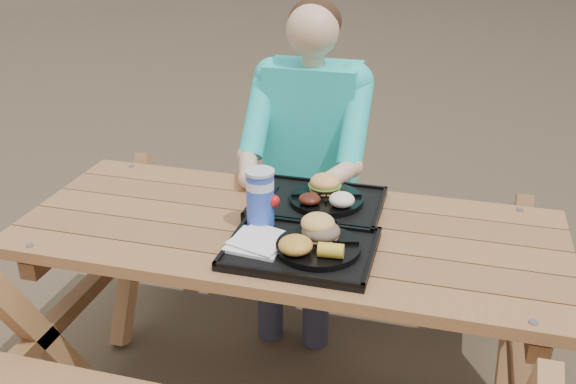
# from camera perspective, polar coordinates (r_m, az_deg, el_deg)

# --- Properties ---
(picnic_table) EXTENTS (1.80, 1.49, 0.75)m
(picnic_table) POSITION_cam_1_polar(r_m,az_deg,el_deg) (2.33, 0.00, -11.30)
(picnic_table) COLOR #999999
(picnic_table) RESTS_ON ground
(tray_near) EXTENTS (0.45, 0.35, 0.02)m
(tray_near) POSITION_cam_1_polar(r_m,az_deg,el_deg) (1.98, 1.17, -5.14)
(tray_near) COLOR black
(tray_near) RESTS_ON picnic_table
(tray_far) EXTENTS (0.45, 0.35, 0.02)m
(tray_far) POSITION_cam_1_polar(r_m,az_deg,el_deg) (2.26, 2.62, -1.14)
(tray_far) COLOR black
(tray_far) RESTS_ON picnic_table
(plate_near) EXTENTS (0.26, 0.26, 0.02)m
(plate_near) POSITION_cam_1_polar(r_m,az_deg,el_deg) (1.96, 2.70, -4.92)
(plate_near) COLOR black
(plate_near) RESTS_ON tray_near
(plate_far) EXTENTS (0.26, 0.26, 0.02)m
(plate_far) POSITION_cam_1_polar(r_m,az_deg,el_deg) (2.26, 3.42, -0.66)
(plate_far) COLOR black
(plate_far) RESTS_ON tray_far
(napkin_stack) EXTENTS (0.18, 0.18, 0.02)m
(napkin_stack) POSITION_cam_1_polar(r_m,az_deg,el_deg) (1.99, -2.73, -4.44)
(napkin_stack) COLOR white
(napkin_stack) RESTS_ON tray_near
(soda_cup) EXTENTS (0.09, 0.09, 0.18)m
(soda_cup) POSITION_cam_1_polar(r_m,az_deg,el_deg) (2.07, -2.48, -0.65)
(soda_cup) COLOR blue
(soda_cup) RESTS_ON tray_near
(condiment_bbq) EXTENTS (0.05, 0.05, 0.03)m
(condiment_bbq) POSITION_cam_1_polar(r_m,az_deg,el_deg) (2.09, 2.14, -2.81)
(condiment_bbq) COLOR black
(condiment_bbq) RESTS_ON tray_near
(condiment_mustard) EXTENTS (0.05, 0.05, 0.03)m
(condiment_mustard) POSITION_cam_1_polar(r_m,az_deg,el_deg) (2.07, 3.85, -3.12)
(condiment_mustard) COLOR gold
(condiment_mustard) RESTS_ON tray_near
(sandwich) EXTENTS (0.11, 0.11, 0.12)m
(sandwich) POSITION_cam_1_polar(r_m,az_deg,el_deg) (1.96, 2.96, -2.60)
(sandwich) COLOR #E9B152
(sandwich) RESTS_ON plate_near
(mac_cheese) EXTENTS (0.10, 0.10, 0.05)m
(mac_cheese) POSITION_cam_1_polar(r_m,az_deg,el_deg) (1.90, 0.68, -4.73)
(mac_cheese) COLOR gold
(mac_cheese) RESTS_ON plate_near
(corn_cob) EXTENTS (0.08, 0.08, 0.04)m
(corn_cob) POSITION_cam_1_polar(r_m,az_deg,el_deg) (1.88, 3.83, -5.20)
(corn_cob) COLOR yellow
(corn_cob) RESTS_ON plate_near
(cutlery_far) EXTENTS (0.04, 0.15, 0.01)m
(cutlery_far) POSITION_cam_1_polar(r_m,az_deg,el_deg) (2.30, -1.72, -0.26)
(cutlery_far) COLOR black
(cutlery_far) RESTS_ON tray_far
(burger) EXTENTS (0.11, 0.11, 0.10)m
(burger) POSITION_cam_1_polar(r_m,az_deg,el_deg) (2.28, 3.31, 1.21)
(burger) COLOR #F8A557
(burger) RESTS_ON plate_far
(baked_beans) EXTENTS (0.08, 0.08, 0.03)m
(baked_beans) POSITION_cam_1_polar(r_m,az_deg,el_deg) (2.19, 1.93, -0.63)
(baked_beans) COLOR #4A180E
(baked_beans) RESTS_ON plate_far
(potato_salad) EXTENTS (0.09, 0.09, 0.05)m
(potato_salad) POSITION_cam_1_polar(r_m,az_deg,el_deg) (2.18, 4.80, -0.68)
(potato_salad) COLOR white
(potato_salad) RESTS_ON plate_far
(diner) EXTENTS (0.48, 0.84, 1.28)m
(diner) POSITION_cam_1_polar(r_m,az_deg,el_deg) (2.78, 2.05, 1.40)
(diner) COLOR #18A7AA
(diner) RESTS_ON ground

